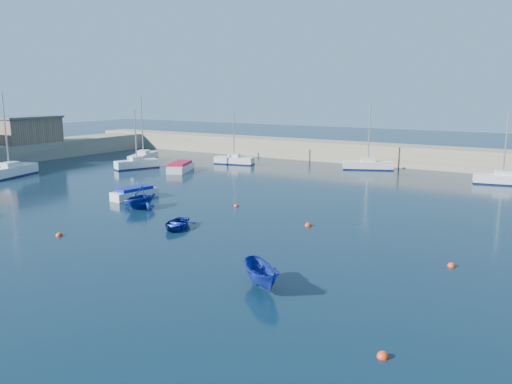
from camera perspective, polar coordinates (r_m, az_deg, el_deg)
The scene contains 19 objects.
ground at distance 30.21m, azimuth -17.44°, elevation -7.25°, with size 220.00×220.00×0.00m, color black.
back_wall at distance 68.65m, azimuth 12.73°, elevation 4.34°, with size 96.00×4.50×2.60m, color gray.
brick_shed_a at distance 76.97m, azimuth -24.91°, elevation 6.39°, with size 6.00×8.00×3.40m, color #83644C.
sailboat_2 at distance 62.51m, azimuth -26.35°, elevation 2.17°, with size 3.90×7.38×9.34m.
sailboat_3 at distance 63.78m, azimuth -13.45°, elevation 3.15°, with size 3.44×5.53×7.24m.
sailboat_4 at distance 70.26m, azimuth -12.75°, elevation 3.92°, with size 4.39×6.95×8.87m.
sailboat_5 at distance 65.98m, azimuth -2.52°, elevation 3.66°, with size 5.41×2.47×6.97m.
sailboat_6 at distance 62.95m, azimuth 12.66°, elevation 3.03°, with size 6.19×3.99×7.92m.
sailboat_7 at distance 57.31m, azimuth 26.34°, elevation 1.33°, with size 5.77×2.57×7.41m.
motorboat_1 at distance 45.92m, azimuth -13.72°, elevation -0.12°, with size 2.16×4.40×1.03m.
motorboat_2 at distance 60.76m, azimuth -8.61°, elevation 2.87°, with size 3.89×5.71×1.11m.
dinghy_center at distance 35.33m, azimuth -9.11°, elevation -3.63°, with size 2.21×3.09×0.64m, color navy.
dinghy_left at distance 41.91m, azimuth -13.12°, elevation -0.58°, with size 2.98×3.46×1.82m, color navy.
dinghy_right at distance 24.50m, azimuth 0.68°, elevation -9.52°, with size 1.24×3.29×1.27m, color navy.
buoy_0 at distance 35.68m, azimuth -21.57°, elevation -4.68°, with size 0.46×0.46×0.46m, color red.
buoy_1 at distance 35.82m, azimuth 5.99°, elevation -3.87°, with size 0.50×0.50×0.50m, color red.
buoy_2 at distance 29.60m, azimuth 21.44°, elevation -7.91°, with size 0.44×0.44×0.44m, color red.
buoy_3 at distance 41.67m, azimuth -2.26°, elevation -1.64°, with size 0.40×0.40×0.40m, color red.
buoy_5 at distance 19.45m, azimuth 14.31°, elevation -17.82°, with size 0.45×0.45×0.45m, color red.
Camera 1 is at (21.93, -18.55, 9.37)m, focal length 35.00 mm.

